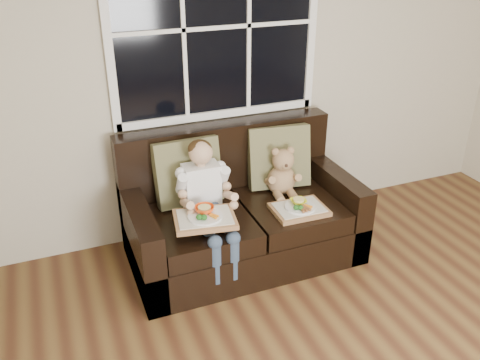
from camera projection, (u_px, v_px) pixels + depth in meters
name	position (u px, v px, depth m)	size (l,w,h in m)	color
window_back	(216.00, 27.00, 3.67)	(1.62, 0.04, 1.37)	black
loveseat	(240.00, 217.00, 3.88)	(1.70, 0.92, 0.96)	black
pillow_left	(187.00, 172.00, 3.72)	(0.49, 0.24, 0.50)	#6B6642
pillow_right	(279.00, 157.00, 3.97)	(0.51, 0.29, 0.50)	#6B6642
child	(206.00, 193.00, 3.54)	(0.37, 0.59, 0.84)	white
teddy_bear	(282.00, 175.00, 3.87)	(0.26, 0.31, 0.40)	tan
tray_left	(205.00, 217.00, 3.37)	(0.45, 0.37, 0.10)	olive
tray_right	(299.00, 208.00, 3.67)	(0.39, 0.31, 0.09)	olive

